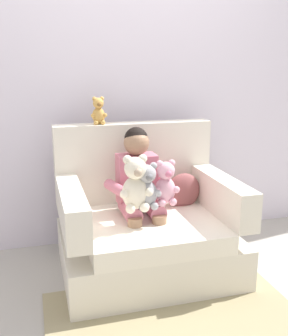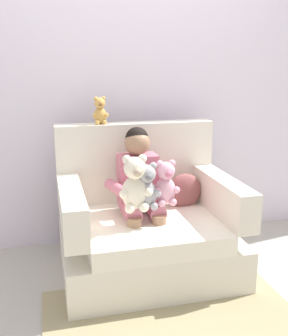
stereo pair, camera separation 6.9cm
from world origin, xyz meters
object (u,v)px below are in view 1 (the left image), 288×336
at_px(plush_cream, 135,185).
at_px(plush_honey_on_backrest, 99,112).
at_px(seated_child, 139,184).
at_px(armchair, 146,227).
at_px(plush_grey, 147,187).
at_px(plush_pink, 166,184).
at_px(throw_pillow, 183,191).

relative_size(plush_cream, plush_honey_on_backrest, 1.82).
bearing_deg(seated_child, armchair, -30.91).
relative_size(armchair, plush_cream, 3.26).
xyz_separation_m(plush_grey, plush_cream, (-0.07, -0.01, 0.03)).
height_order(plush_grey, plush_cream, plush_cream).
bearing_deg(plush_honey_on_backrest, plush_grey, -74.05).
relative_size(seated_child, plush_grey, 2.81).
bearing_deg(plush_grey, plush_pink, 12.76).
bearing_deg(plush_pink, seated_child, 134.17).
distance_m(armchair, plush_grey, 0.38).
distance_m(seated_child, plush_cream, 0.22).
bearing_deg(seated_child, throw_pillow, 9.15).
distance_m(seated_child, plush_honey_on_backrest, 0.58).
relative_size(plush_grey, throw_pillow, 1.13).
bearing_deg(plush_grey, seated_child, 84.54).
height_order(seated_child, plush_cream, seated_child).
xyz_separation_m(plush_pink, plush_honey_on_backrest, (-0.34, 0.45, 0.42)).
relative_size(plush_pink, plush_grey, 0.99).
bearing_deg(throw_pillow, plush_cream, -145.49).
distance_m(armchair, throw_pillow, 0.38).
bearing_deg(plush_honey_on_backrest, plush_cream, -82.06).
xyz_separation_m(armchair, plush_cream, (-0.12, -0.18, 0.36)).
relative_size(seated_child, throw_pillow, 3.17).
xyz_separation_m(armchair, plush_honey_on_backrest, (-0.25, 0.32, 0.75)).
height_order(armchair, throw_pillow, armchair).
height_order(plush_cream, plush_honey_on_backrest, plush_honey_on_backrest).
distance_m(plush_grey, plush_honey_on_backrest, 0.68).
xyz_separation_m(seated_child, plush_cream, (-0.08, -0.20, 0.06)).
relative_size(plush_pink, throw_pillow, 1.12).
distance_m(armchair, plush_pink, 0.37).
bearing_deg(plush_cream, armchair, 63.75).
relative_size(plush_grey, plush_cream, 0.84).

